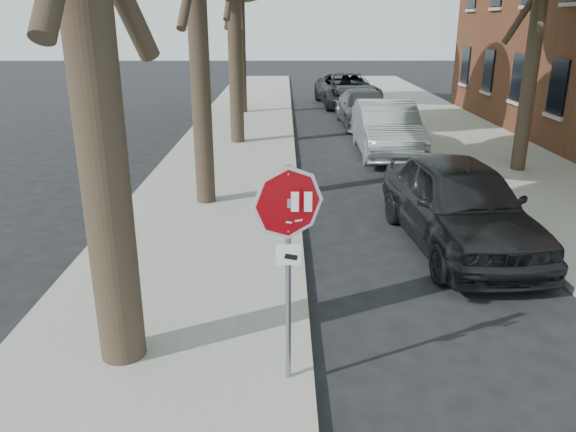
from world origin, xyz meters
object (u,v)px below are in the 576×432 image
stop_sign (288,235)px  car_a (459,204)px  car_b (387,128)px  car_d (347,90)px  car_c (364,108)px

stop_sign → car_a: (3.30, 4.47, -1.09)m
stop_sign → car_b: (3.30, 12.51, -1.10)m
car_d → stop_sign: bearing=-102.1°
car_a → car_c: car_a is taller
car_a → car_b: bearing=85.4°
car_b → car_c: size_ratio=1.03×
car_a → car_b: car_a is taller
car_a → car_d: bearing=85.7°
car_a → car_d: car_a is taller
car_b → car_d: (-0.09, 11.22, -0.02)m
stop_sign → car_b: 12.99m
stop_sign → car_d: (3.21, 23.73, -1.12)m
stop_sign → car_c: size_ratio=0.52×
car_b → car_d: bearing=91.3°
car_c → car_d: size_ratio=0.84×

